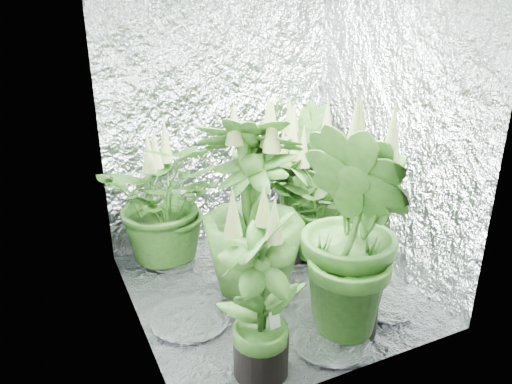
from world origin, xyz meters
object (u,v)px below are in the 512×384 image
object	(u,v)px
plant_d	(252,207)
plant_f	(261,296)
plant_e	(323,201)
plant_g	(355,233)
plant_b	(287,201)
plant_c	(301,173)
plant_a	(165,200)
circulation_fan	(320,223)

from	to	relation	value
plant_d	plant_f	world-z (taller)	plant_d
plant_e	plant_g	size ratio (longest dim) A/B	0.71
plant_d	plant_f	xyz separation A→B (m)	(-0.26, -0.66, -0.12)
plant_b	plant_c	bearing A→B (deg)	48.24
plant_a	plant_f	size ratio (longest dim) A/B	1.05
plant_f	circulation_fan	distance (m)	1.39
plant_e	circulation_fan	size ratio (longest dim) A/B	2.28
plant_b	plant_c	xyz separation A→B (m)	(0.29, 0.32, 0.04)
plant_b	plant_e	bearing A→B (deg)	-27.87
plant_a	plant_c	world-z (taller)	plant_c
plant_a	plant_g	world-z (taller)	plant_g
plant_c	plant_g	distance (m)	1.23
plant_d	circulation_fan	size ratio (longest dim) A/B	3.04
plant_a	plant_d	size ratio (longest dim) A/B	0.83
plant_c	plant_f	bearing A→B (deg)	-126.50
plant_d	plant_b	bearing A→B (deg)	35.68
plant_g	circulation_fan	xyz separation A→B (m)	(0.38, 0.90, -0.41)
circulation_fan	plant_a	bearing A→B (deg)	147.94
plant_b	plant_a	bearing A→B (deg)	158.38
plant_b	plant_g	xyz separation A→B (m)	(-0.07, -0.84, 0.16)
plant_a	plant_e	bearing A→B (deg)	-23.03
plant_c	plant_f	size ratio (longest dim) A/B	1.09
plant_a	plant_f	xyz separation A→B (m)	(0.10, -1.22, -0.02)
plant_c	plant_d	xyz separation A→B (m)	(-0.66, -0.59, 0.09)
plant_d	plant_g	world-z (taller)	plant_g
plant_f	plant_e	bearing A→B (deg)	44.21
plant_a	plant_f	world-z (taller)	plant_a
plant_b	plant_f	distance (m)	1.13
plant_g	circulation_fan	distance (m)	1.06
plant_e	plant_a	bearing A→B (deg)	156.97
plant_d	circulation_fan	bearing A→B (deg)	25.77
plant_b	plant_d	world-z (taller)	plant_d
plant_f	plant_d	bearing A→B (deg)	68.29
plant_e	plant_f	distance (m)	1.18
plant_a	plant_b	bearing A→B (deg)	-21.62
plant_e	plant_g	distance (m)	0.80
plant_c	plant_e	distance (m)	0.44
plant_c	plant_f	xyz separation A→B (m)	(-0.93, -1.25, -0.04)
plant_c	plant_g	bearing A→B (deg)	-107.37
plant_a	plant_b	size ratio (longest dim) A/B	1.07
plant_b	plant_f	xyz separation A→B (m)	(-0.64, -0.93, 0.01)
plant_c	plant_g	world-z (taller)	plant_g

